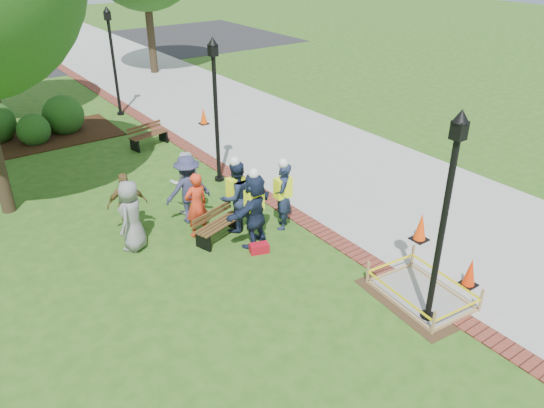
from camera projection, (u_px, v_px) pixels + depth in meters
ground at (285, 269)px, 11.97m from camera, size 100.00×100.00×0.00m
sidewalk at (236, 116)px, 21.76m from camera, size 6.00×60.00×0.02m
brick_edging at (163, 132)px, 20.07m from camera, size 0.50×60.00×0.03m
mulch_bed at (18, 142)px, 19.05m from camera, size 7.00×3.00×0.05m
parking_lot at (11, 59)px, 31.42m from camera, size 36.00×12.00×0.01m
wet_concrete_pad at (422, 288)px, 10.95m from camera, size 1.90×2.44×0.55m
bench_near at (219, 230)px, 13.04m from camera, size 1.44×0.84×0.74m
bench_far at (149, 140)px, 18.65m from camera, size 1.49×0.78×0.77m
cone_front at (470, 273)px, 11.26m from camera, size 0.34×0.34×0.68m
cone_back at (421, 228)px, 12.91m from camera, size 0.38×0.38×0.75m
cone_far at (204, 116)px, 20.72m from camera, size 0.35×0.35×0.68m
toolbox at (259, 248)px, 12.54m from camera, size 0.50×0.38×0.22m
lamp_near at (446, 207)px, 9.31m from camera, size 0.28×0.28×4.26m
lamp_mid at (215, 101)px, 15.08m from camera, size 0.28×0.28×4.26m
lamp_far at (113, 54)px, 20.84m from camera, size 0.28×0.28×4.26m
shrub_c at (36, 143)px, 19.03m from camera, size 1.16×1.16×1.16m
shrub_d at (66, 132)px, 20.13m from camera, size 1.51×1.51×1.51m
shrub_e at (2, 135)px, 19.76m from camera, size 0.89×0.89×0.89m
casual_person_a at (132, 216)px, 12.38m from camera, size 0.65×0.65×1.75m
casual_person_b at (196, 205)px, 12.93m from camera, size 0.55×0.36×1.68m
casual_person_c at (186, 183)px, 14.00m from camera, size 0.64×0.51×1.74m
casual_person_d at (127, 204)px, 13.00m from camera, size 0.60×0.47×1.65m
casual_person_e at (188, 189)px, 13.55m from camera, size 0.63×0.45×1.82m
hivis_worker_a at (254, 208)px, 12.50m from camera, size 0.69×0.59×1.99m
hivis_worker_b at (283, 194)px, 13.24m from camera, size 0.64×0.66×1.90m
hivis_worker_c at (236, 195)px, 13.10m from camera, size 0.63×0.44×2.00m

